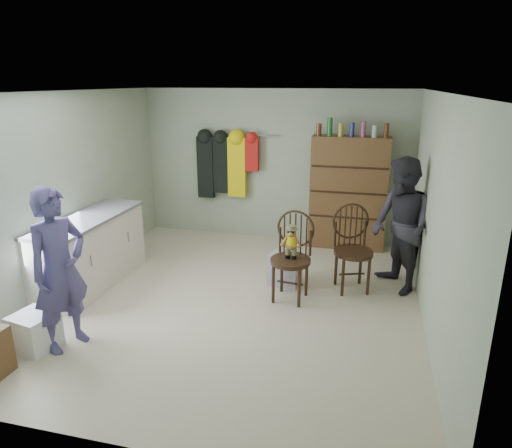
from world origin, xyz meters
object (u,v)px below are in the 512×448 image
(chair_far, at_px, (352,245))
(dresser, at_px, (348,192))
(counter, at_px, (91,251))
(chair_front, at_px, (292,250))

(chair_far, height_order, dresser, dresser)
(counter, bearing_deg, dresser, 35.69)
(counter, height_order, chair_front, chair_front)
(counter, bearing_deg, chair_far, 12.00)
(chair_front, height_order, chair_far, chair_far)
(counter, relative_size, dresser, 0.90)
(chair_far, bearing_deg, dresser, 76.59)
(counter, xyz_separation_m, dresser, (3.20, 2.30, 0.44))
(counter, height_order, chair_far, chair_far)
(chair_front, distance_m, dresser, 2.15)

